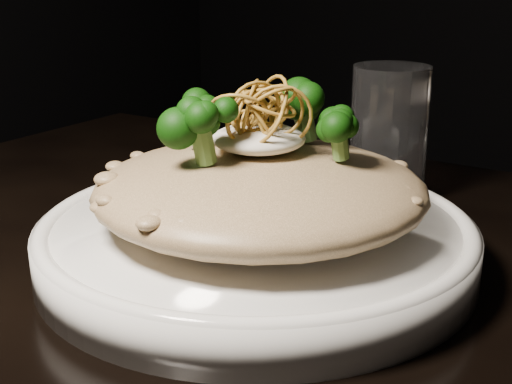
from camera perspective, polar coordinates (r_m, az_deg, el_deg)
plate at (r=0.52m, az=0.00°, el=-4.10°), size 0.31×0.31×0.03m
risotto at (r=0.50m, az=0.32°, el=0.23°), size 0.23×0.23×0.05m
broccoli at (r=0.49m, az=0.52°, el=6.37°), size 0.15×0.15×0.06m
cheese at (r=0.49m, az=0.22°, el=4.31°), size 0.07×0.07×0.02m
shallots at (r=0.48m, az=0.27°, el=7.37°), size 0.06×0.06×0.04m
drinking_glass at (r=0.66m, az=10.57°, el=4.63°), size 0.08×0.08×0.12m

